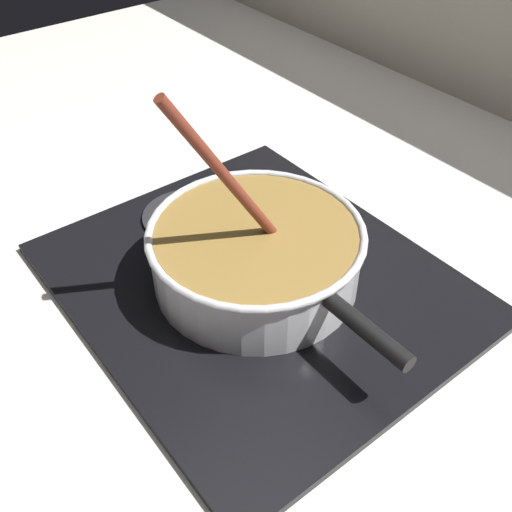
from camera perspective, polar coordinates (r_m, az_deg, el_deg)
ground at (r=0.81m, az=-2.24°, el=-7.40°), size 2.40×1.60×0.04m
hob_plate at (r=0.84m, az=0.00°, el=-2.47°), size 0.56×0.48×0.01m
burner_ring at (r=0.84m, az=0.00°, el=-1.97°), size 0.17×0.17×0.01m
spare_burner at (r=0.95m, az=-6.73°, el=3.89°), size 0.14×0.14×0.01m
cooking_pan at (r=0.81m, az=0.02°, el=0.25°), size 0.42×0.30×0.31m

